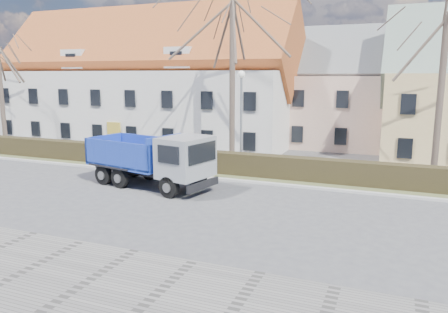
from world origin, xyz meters
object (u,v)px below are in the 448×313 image
at_px(cart_frame, 163,171).
at_px(parked_car_a, 146,142).
at_px(dump_truck, 146,159).
at_px(streetlight, 241,122).

height_order(cart_frame, parked_car_a, parked_car_a).
bearing_deg(dump_truck, streetlight, 66.87).
relative_size(cart_frame, parked_car_a, 0.17).
height_order(dump_truck, parked_car_a, dump_truck).
bearing_deg(parked_car_a, dump_truck, -160.09).
bearing_deg(streetlight, cart_frame, -144.05).
bearing_deg(streetlight, parked_car_a, 155.11).
relative_size(dump_truck, cart_frame, 11.00).
bearing_deg(cart_frame, streetlight, 35.95).
bearing_deg(dump_truck, parked_car_a, 134.03).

